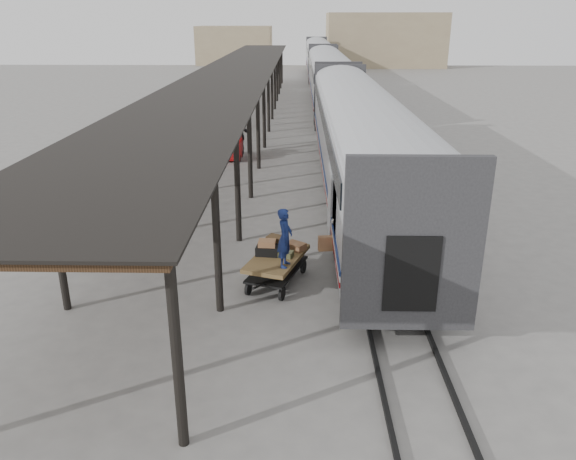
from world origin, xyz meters
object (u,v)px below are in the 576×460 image
at_px(luggage_tug, 233,148).
at_px(pedestrian, 240,137).
at_px(baggage_cart, 277,263).
at_px(porter, 285,238).

height_order(luggage_tug, pedestrian, pedestrian).
bearing_deg(luggage_tug, pedestrian, 78.64).
xyz_separation_m(baggage_cart, porter, (0.25, -0.65, 1.04)).
relative_size(baggage_cart, luggage_tug, 1.68).
height_order(baggage_cart, porter, porter).
bearing_deg(luggage_tug, baggage_cart, -78.56).
bearing_deg(porter, luggage_tug, 23.79).
distance_m(baggage_cart, luggage_tug, 15.61).
relative_size(porter, pedestrian, 0.85).
distance_m(baggage_cart, porter, 1.25).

